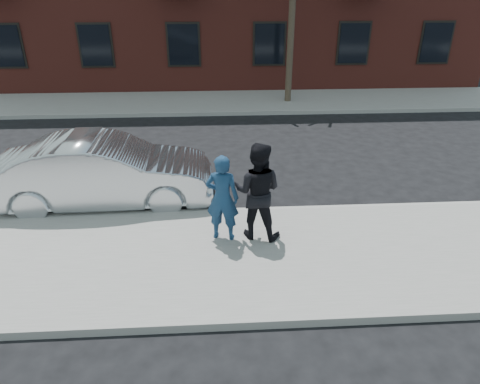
{
  "coord_description": "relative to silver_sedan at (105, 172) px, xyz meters",
  "views": [
    {
      "loc": [
        1.4,
        -6.83,
        4.74
      ],
      "look_at": [
        1.84,
        0.4,
        1.14
      ],
      "focal_mm": 32.0,
      "sensor_mm": 36.0,
      "label": 1
    }
  ],
  "objects": [
    {
      "name": "silver_sedan",
      "position": [
        0.0,
        0.0,
        0.0
      ],
      "size": [
        4.96,
        1.88,
        1.61
      ],
      "primitive_type": "imported",
      "rotation": [
        0.0,
        0.0,
        1.6
      ],
      "color": "#B7BABF",
      "rests_on": "ground"
    },
    {
      "name": "near_curb",
      "position": [
        1.15,
        -0.75,
        -0.73
      ],
      "size": [
        50.0,
        0.1,
        0.15
      ],
      "primitive_type": "cube",
      "color": "#999691",
      "rests_on": "ground"
    },
    {
      "name": "man_peacoat",
      "position": [
        3.33,
        -1.85,
        0.32
      ],
      "size": [
        1.12,
        0.99,
        1.95
      ],
      "rotation": [
        0.0,
        0.0,
        2.84
      ],
      "color": "black",
      "rests_on": "near_sidewalk"
    },
    {
      "name": "man_hoodie",
      "position": [
        2.65,
        -1.9,
        0.22
      ],
      "size": [
        0.71,
        0.57,
        1.75
      ],
      "rotation": [
        0.0,
        0.0,
        2.92
      ],
      "color": "navy",
      "rests_on": "near_sidewalk"
    },
    {
      "name": "far_curb",
      "position": [
        1.15,
        7.15,
        -0.73
      ],
      "size": [
        50.0,
        0.1,
        0.15
      ],
      "primitive_type": "cube",
      "color": "#999691",
      "rests_on": "ground"
    },
    {
      "name": "far_sidewalk",
      "position": [
        1.15,
        8.95,
        -0.73
      ],
      "size": [
        50.0,
        3.5,
        0.15
      ],
      "primitive_type": "cube",
      "color": "gray",
      "rests_on": "ground"
    },
    {
      "name": "near_sidewalk",
      "position": [
        1.15,
        -2.55,
        -0.73
      ],
      "size": [
        50.0,
        3.5,
        0.15
      ],
      "primitive_type": "cube",
      "color": "gray",
      "rests_on": "ground"
    },
    {
      "name": "ground",
      "position": [
        1.15,
        -2.3,
        -0.81
      ],
      "size": [
        100.0,
        100.0,
        0.0
      ],
      "primitive_type": "plane",
      "color": "black",
      "rests_on": "ground"
    }
  ]
}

